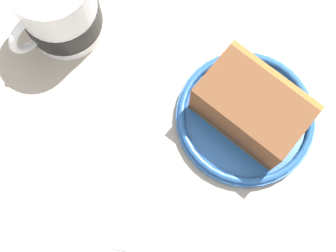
% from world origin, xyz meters
% --- Properties ---
extents(ground_plane, '(1.49, 1.49, 0.03)m').
position_xyz_m(ground_plane, '(0.00, 0.00, -0.02)').
color(ground_plane, tan).
extents(small_plate, '(0.16, 0.16, 0.02)m').
position_xyz_m(small_plate, '(-0.05, 0.06, 0.01)').
color(small_plate, '#26599E').
rests_on(small_plate, ground_plane).
extents(cake_slice, '(0.12, 0.13, 0.06)m').
position_xyz_m(cake_slice, '(-0.05, 0.05, 0.04)').
color(cake_slice, '#9E662D').
rests_on(cake_slice, small_plate).
extents(tea_mug, '(0.11, 0.09, 0.10)m').
position_xyz_m(tea_mug, '(0.10, -0.13, 0.05)').
color(tea_mug, white).
rests_on(tea_mug, ground_plane).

